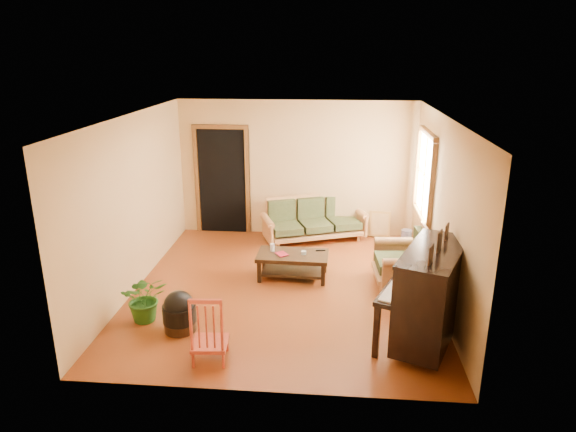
# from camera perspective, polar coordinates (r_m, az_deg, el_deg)

# --- Properties ---
(floor) EXTENTS (5.00, 5.00, 0.00)m
(floor) POSITION_cam_1_polar(r_m,az_deg,el_deg) (7.92, -0.43, -8.03)
(floor) COLOR #5C240C
(floor) RESTS_ON ground
(doorway) EXTENTS (1.08, 0.16, 2.05)m
(doorway) POSITION_cam_1_polar(r_m,az_deg,el_deg) (10.10, -7.32, 3.82)
(doorway) COLOR black
(doorway) RESTS_ON floor
(window) EXTENTS (0.12, 1.36, 1.46)m
(window) POSITION_cam_1_polar(r_m,az_deg,el_deg) (8.75, 14.99, 4.33)
(window) COLOR white
(window) RESTS_ON right_wall
(sofa) EXTENTS (2.07, 1.42, 0.82)m
(sofa) POSITION_cam_1_polar(r_m,az_deg,el_deg) (9.72, 2.98, -0.41)
(sofa) COLOR #A86E3D
(sofa) RESTS_ON floor
(coffee_table) EXTENTS (1.13, 0.64, 0.41)m
(coffee_table) POSITION_cam_1_polar(r_m,az_deg,el_deg) (8.20, 0.53, -5.53)
(coffee_table) COLOR black
(coffee_table) RESTS_ON floor
(armchair) EXTENTS (0.94, 0.98, 0.92)m
(armchair) POSITION_cam_1_polar(r_m,az_deg,el_deg) (8.04, 12.41, -4.47)
(armchair) COLOR #A86E3D
(armchair) RESTS_ON floor
(piano) EXTENTS (1.30, 1.62, 1.24)m
(piano) POSITION_cam_1_polar(r_m,az_deg,el_deg) (6.52, 15.50, -8.70)
(piano) COLOR black
(piano) RESTS_ON floor
(footstool) EXTENTS (0.56, 0.56, 0.41)m
(footstool) POSITION_cam_1_polar(r_m,az_deg,el_deg) (6.88, -11.95, -10.82)
(footstool) COLOR black
(footstool) RESTS_ON floor
(red_chair) EXTENTS (0.44, 0.47, 0.87)m
(red_chair) POSITION_cam_1_polar(r_m,az_deg,el_deg) (6.12, -8.75, -12.06)
(red_chair) COLOR #9C2E1C
(red_chair) RESTS_ON floor
(leaning_frame) EXTENTS (0.41, 0.14, 0.53)m
(leaning_frame) POSITION_cam_1_polar(r_m,az_deg,el_deg) (10.07, 10.16, -0.87)
(leaning_frame) COLOR #AF803A
(leaning_frame) RESTS_ON floor
(ceramic_crock) EXTENTS (0.25, 0.25, 0.24)m
(ceramic_crock) POSITION_cam_1_polar(r_m,az_deg,el_deg) (9.94, 13.01, -2.19)
(ceramic_crock) COLOR #3849A8
(ceramic_crock) RESTS_ON floor
(potted_plant) EXTENTS (0.74, 0.70, 0.66)m
(potted_plant) POSITION_cam_1_polar(r_m,az_deg,el_deg) (7.17, -15.59, -8.73)
(potted_plant) COLOR #27601B
(potted_plant) RESTS_ON floor
(book) EXTENTS (0.24, 0.25, 0.02)m
(book) POSITION_cam_1_polar(r_m,az_deg,el_deg) (8.05, -1.16, -4.36)
(book) COLOR maroon
(book) RESTS_ON coffee_table
(candle) EXTENTS (0.09, 0.09, 0.12)m
(candle) POSITION_cam_1_polar(r_m,az_deg,el_deg) (8.22, -1.76, -3.50)
(candle) COLOR white
(candle) RESTS_ON coffee_table
(glass_jar) EXTENTS (0.09, 0.09, 0.05)m
(glass_jar) POSITION_cam_1_polar(r_m,az_deg,el_deg) (8.09, 1.75, -4.10)
(glass_jar) COLOR silver
(glass_jar) RESTS_ON coffee_table
(remote) EXTENTS (0.16, 0.06, 0.02)m
(remote) POSITION_cam_1_polar(r_m,az_deg,el_deg) (8.26, 3.62, -3.80)
(remote) COLOR black
(remote) RESTS_ON coffee_table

